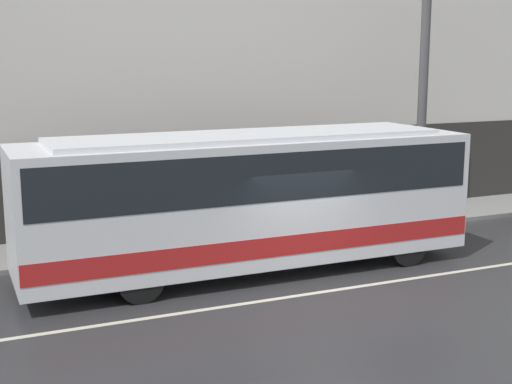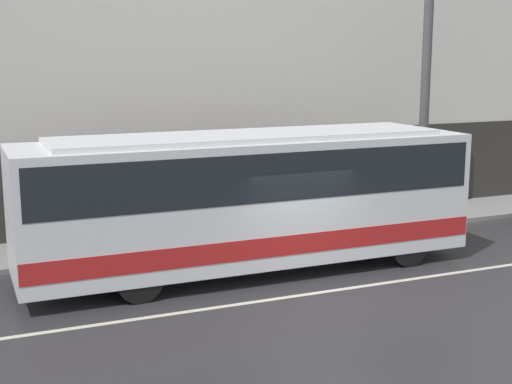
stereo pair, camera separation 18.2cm
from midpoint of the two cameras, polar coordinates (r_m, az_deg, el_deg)
The scene contains 6 objects.
ground_plane at distance 15.57m, azimuth 4.74°, elevation -8.02°, with size 60.00×60.00×0.00m, color #2D2D30.
sidewalk at distance 20.12m, azimuth -2.37°, elevation -3.41°, with size 60.00×2.49×0.13m.
building_facade at distance 20.79m, azimuth -3.90°, elevation 11.78°, with size 60.00×0.35×11.12m.
lane_stripe at distance 15.57m, azimuth 4.74°, elevation -8.01°, with size 54.00×0.14×0.01m.
transit_bus at distance 16.58m, azimuth -0.89°, elevation -0.21°, with size 10.64×2.59×3.28m.
utility_pole_near at distance 22.00m, azimuth 12.92°, elevation 6.71°, with size 0.28×0.28×6.80m.
Camera 1 is at (-7.14, -12.89, 5.06)m, focal length 50.00 mm.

